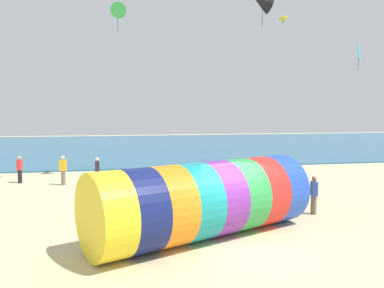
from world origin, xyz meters
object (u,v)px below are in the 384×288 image
at_px(kite_yellow_parafoil, 283,19).
at_px(bystander_mid_beach, 63,170).
at_px(kite_green_delta, 118,10).
at_px(kite_cyan_diamond, 359,52).
at_px(kite_handler, 314,195).
at_px(giant_inflatable_tube, 204,200).
at_px(kite_black_delta, 262,3).
at_px(bystander_near_water, 97,172).
at_px(bystander_far_left, 20,169).

distance_m(kite_yellow_parafoil, bystander_mid_beach, 19.78).
bearing_deg(kite_green_delta, kite_cyan_diamond, -25.46).
height_order(kite_handler, kite_cyan_diamond, kite_cyan_diamond).
bearing_deg(bystander_mid_beach, kite_green_delta, 26.75).
bearing_deg(giant_inflatable_tube, kite_yellow_parafoil, 58.08).
bearing_deg(kite_black_delta, kite_yellow_parafoil, 46.68).
xyz_separation_m(bystander_near_water, bystander_far_left, (-4.60, 2.21, -0.05)).
distance_m(giant_inflatable_tube, kite_cyan_diamond, 12.98).
relative_size(kite_handler, bystander_near_water, 0.94).
height_order(kite_green_delta, bystander_far_left, kite_green_delta).
distance_m(kite_yellow_parafoil, bystander_far_left, 21.70).
bearing_deg(kite_black_delta, bystander_near_water, -162.72).
bearing_deg(kite_yellow_parafoil, bystander_mid_beach, -161.14).
height_order(giant_inflatable_tube, kite_cyan_diamond, kite_cyan_diamond).
bearing_deg(bystander_near_water, bystander_far_left, 154.33).
relative_size(giant_inflatable_tube, kite_handler, 5.14).
bearing_deg(giant_inflatable_tube, bystander_near_water, 113.37).
bearing_deg(bystander_far_left, kite_handler, -35.02).
bearing_deg(kite_black_delta, bystander_mid_beach, -169.85).
bearing_deg(bystander_far_left, kite_cyan_diamond, -16.52).
xyz_separation_m(giant_inflatable_tube, kite_handler, (5.07, 1.90, -0.46)).
distance_m(kite_green_delta, bystander_mid_beach, 10.24).
distance_m(giant_inflatable_tube, kite_green_delta, 15.36).
distance_m(kite_handler, kite_green_delta, 16.01).
height_order(giant_inflatable_tube, kite_green_delta, kite_green_delta).
height_order(kite_green_delta, kite_yellow_parafoil, kite_yellow_parafoil).
xyz_separation_m(kite_yellow_parafoil, bystander_mid_beach, (-15.81, -5.40, -10.58)).
height_order(kite_handler, kite_green_delta, kite_green_delta).
bearing_deg(kite_handler, bystander_far_left, 144.98).
distance_m(kite_handler, kite_yellow_parafoil, 18.11).
distance_m(kite_green_delta, bystander_far_left, 11.29).
bearing_deg(kite_cyan_diamond, kite_handler, -138.46).
distance_m(bystander_near_water, bystander_far_left, 5.11).
bearing_deg(bystander_far_left, kite_black_delta, 4.36).
bearing_deg(kite_yellow_parafoil, kite_black_delta, -133.32).
distance_m(bystander_mid_beach, bystander_far_left, 2.85).
distance_m(kite_green_delta, kite_yellow_parafoil, 13.16).
bearing_deg(kite_green_delta, kite_black_delta, 4.00).
xyz_separation_m(kite_handler, bystander_mid_beach, (-11.06, 8.46, 0.07)).
distance_m(kite_black_delta, bystander_mid_beach, 16.94).
bearing_deg(bystander_mid_beach, kite_yellow_parafoil, 18.86).
bearing_deg(giant_inflatable_tube, kite_green_delta, 102.93).
xyz_separation_m(kite_handler, kite_cyan_diamond, (4.67, 4.14, 6.55)).
bearing_deg(bystander_near_water, kite_handler, -39.08).
xyz_separation_m(bystander_near_water, bystander_mid_beach, (-1.98, 1.09, 0.00)).
height_order(kite_black_delta, bystander_mid_beach, kite_black_delta).
relative_size(kite_yellow_parafoil, bystander_mid_beach, 0.60).
distance_m(kite_green_delta, kite_black_delta, 9.75).
height_order(kite_black_delta, kite_yellow_parafoil, kite_black_delta).
height_order(kite_green_delta, bystander_mid_beach, kite_green_delta).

